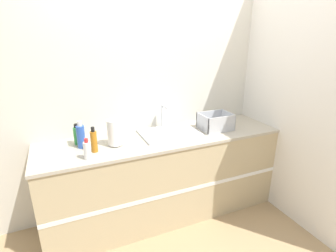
# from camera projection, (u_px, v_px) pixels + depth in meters

# --- Properties ---
(ground_plane) EXTENTS (12.00, 12.00, 0.00)m
(ground_plane) POSITION_uv_depth(u_px,v_px,m) (176.00, 230.00, 2.72)
(ground_plane) COLOR tan
(wall_back) EXTENTS (4.87, 0.06, 2.60)m
(wall_back) POSITION_uv_depth(u_px,v_px,m) (151.00, 94.00, 2.86)
(wall_back) COLOR beige
(wall_back) RESTS_ON ground_plane
(wall_right) EXTENTS (0.06, 2.63, 2.60)m
(wall_right) POSITION_uv_depth(u_px,v_px,m) (264.00, 91.00, 3.03)
(wall_right) COLOR silver
(wall_right) RESTS_ON ground_plane
(counter_cabinet) EXTENTS (2.50, 0.66, 0.93)m
(counter_cabinet) POSITION_uv_depth(u_px,v_px,m) (164.00, 176.00, 2.84)
(counter_cabinet) COLOR tan
(counter_cabinet) RESTS_ON ground_plane
(sink) EXTENTS (0.60, 0.42, 0.27)m
(sink) POSITION_uv_depth(u_px,v_px,m) (169.00, 132.00, 2.76)
(sink) COLOR silver
(sink) RESTS_ON counter_cabinet
(paper_towel_roll) EXTENTS (0.13, 0.13, 0.25)m
(paper_towel_roll) POSITION_uv_depth(u_px,v_px,m) (115.00, 133.00, 2.43)
(paper_towel_roll) COLOR #4C4C51
(paper_towel_roll) RESTS_ON counter_cabinet
(dish_rack) EXTENTS (0.34, 0.26, 0.18)m
(dish_rack) POSITION_uv_depth(u_px,v_px,m) (215.00, 123.00, 2.87)
(dish_rack) COLOR #B7BABF
(dish_rack) RESTS_ON counter_cabinet
(bottle_white_spray) EXTENTS (0.06, 0.06, 0.18)m
(bottle_white_spray) POSITION_uv_depth(u_px,v_px,m) (87.00, 150.00, 2.18)
(bottle_white_spray) COLOR white
(bottle_white_spray) RESTS_ON counter_cabinet
(bottle_amber) EXTENTS (0.06, 0.06, 0.23)m
(bottle_amber) POSITION_uv_depth(u_px,v_px,m) (94.00, 141.00, 2.31)
(bottle_amber) COLOR #B26B19
(bottle_amber) RESTS_ON counter_cabinet
(bottle_blue) EXTENTS (0.07, 0.07, 0.26)m
(bottle_blue) POSITION_uv_depth(u_px,v_px,m) (81.00, 136.00, 2.39)
(bottle_blue) COLOR #2D56B7
(bottle_blue) RESTS_ON counter_cabinet
(bottle_green) EXTENTS (0.06, 0.06, 0.20)m
(bottle_green) POSITION_uv_depth(u_px,v_px,m) (77.00, 135.00, 2.47)
(bottle_green) COLOR #2D8C3D
(bottle_green) RESTS_ON counter_cabinet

